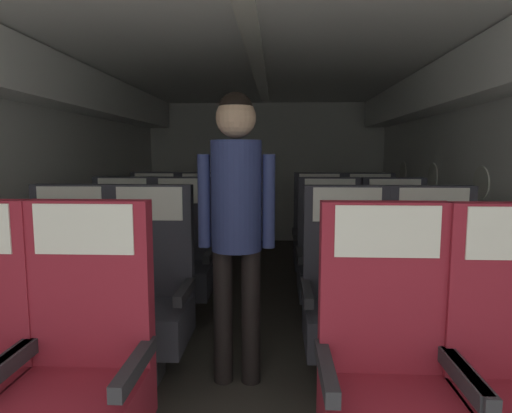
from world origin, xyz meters
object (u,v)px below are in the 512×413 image
at_px(seat_b_right_aisle, 434,302).
at_px(flight_attendant, 236,207).
at_px(seat_b_left_aisle, 148,298).
at_px(seat_a_right_window, 388,380).
at_px(seat_a_left_aisle, 80,373).
at_px(seat_d_left_window, 153,238).
at_px(seat_b_right_window, 347,300).
at_px(seat_d_right_aisle, 370,240).
at_px(seat_c_right_aisle, 395,263).
at_px(seat_c_right_window, 330,262).
at_px(seat_d_right_window, 319,240).
at_px(seat_d_left_aisle, 201,239).
at_px(seat_b_left_window, 67,296).
at_px(seat_c_left_window, 121,259).
at_px(seat_c_left_aisle, 182,260).

height_order(seat_b_right_aisle, flight_attendant, flight_attendant).
bearing_deg(seat_b_left_aisle, seat_a_right_window, -36.99).
bearing_deg(seat_a_left_aisle, seat_d_left_window, 100.27).
bearing_deg(seat_b_left_aisle, seat_a_left_aisle, -89.84).
relative_size(seat_b_left_aisle, seat_b_right_window, 1.00).
height_order(seat_a_right_window, seat_d_left_window, same).
bearing_deg(seat_a_left_aisle, seat_b_right_window, 37.70).
bearing_deg(seat_d_right_aisle, seat_c_right_aisle, -89.83).
distance_m(seat_c_right_window, seat_d_right_window, 0.88).
xyz_separation_m(seat_d_left_aisle, flight_attendant, (0.53, -1.86, 0.55)).
relative_size(seat_d_right_window, flight_attendant, 0.69).
relative_size(seat_a_left_aisle, seat_d_right_window, 1.00).
bearing_deg(seat_d_left_window, seat_b_left_window, -90.07).
xyz_separation_m(seat_a_left_aisle, seat_d_left_aisle, (0.00, 2.70, 0.00)).
bearing_deg(seat_d_left_window, seat_d_left_aisle, -1.93).
xyz_separation_m(seat_c_left_window, seat_c_right_aisle, (2.17, -0.02, 0.00)).
bearing_deg(seat_b_right_window, seat_d_left_aisle, 122.91).
bearing_deg(seat_b_left_aisle, seat_b_right_window, 0.33).
relative_size(seat_c_right_aisle, seat_d_left_aisle, 1.00).
height_order(seat_b_left_window, seat_c_right_aisle, same).
bearing_deg(seat_b_left_window, seat_b_right_aisle, -0.02).
height_order(seat_b_left_window, seat_b_right_aisle, same).
distance_m(seat_b_left_aisle, seat_b_right_aisle, 1.66).
bearing_deg(seat_d_left_aisle, seat_a_left_aisle, -90.01).
height_order(seat_b_left_aisle, flight_attendant, flight_attendant).
xyz_separation_m(seat_c_right_window, seat_d_right_aisle, (0.50, 0.89, 0.00)).
xyz_separation_m(seat_b_left_window, seat_d_right_window, (1.67, 1.80, 0.00)).
bearing_deg(seat_b_right_window, seat_c_right_window, 89.49).
distance_m(seat_b_left_window, seat_d_right_aisle, 2.82).
height_order(seat_c_right_aisle, seat_c_right_window, same).
xyz_separation_m(seat_b_left_aisle, seat_b_right_aisle, (1.66, 0.01, 0.00)).
xyz_separation_m(seat_d_left_window, seat_d_left_aisle, (0.49, -0.02, 0.00)).
relative_size(seat_c_left_aisle, flight_attendant, 0.69).
xyz_separation_m(seat_b_left_window, seat_b_left_aisle, (0.49, -0.01, 0.00)).
bearing_deg(flight_attendant, seat_a_right_window, 128.04).
bearing_deg(seat_d_right_aisle, seat_c_left_window, -157.67).
bearing_deg(seat_a_right_window, seat_d_right_window, 90.05).
distance_m(seat_a_right_window, seat_c_left_window, 2.46).
bearing_deg(seat_b_right_aisle, seat_b_left_aisle, -179.70).
height_order(seat_c_left_aisle, seat_d_left_aisle, same).
height_order(seat_a_left_aisle, seat_d_right_window, same).
xyz_separation_m(seat_b_left_window, seat_d_left_window, (0.00, 1.81, 0.00)).
distance_m(seat_a_right_window, seat_c_right_window, 1.81).
bearing_deg(seat_b_right_aisle, seat_c_right_window, 118.13).
relative_size(seat_a_right_window, seat_c_right_window, 1.00).
bearing_deg(seat_c_left_aisle, seat_a_right_window, -56.88).
distance_m(seat_b_right_window, seat_d_right_aisle, 1.87).
bearing_deg(seat_d_left_aisle, seat_c_left_aisle, -90.14).
height_order(seat_a_left_aisle, seat_c_left_aisle, same).
bearing_deg(seat_c_right_aisle, seat_d_left_window, 157.04).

